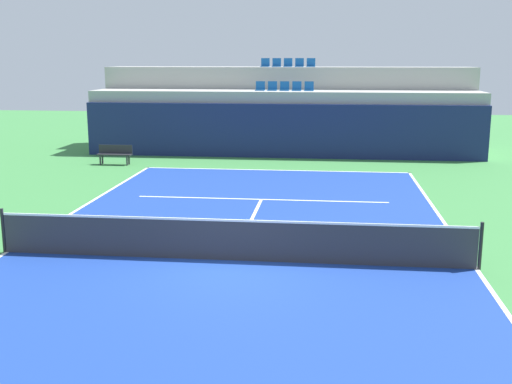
# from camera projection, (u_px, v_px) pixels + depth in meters

# --- Properties ---
(ground_plane) EXTENTS (80.00, 80.00, 0.00)m
(ground_plane) POSITION_uv_depth(u_px,v_px,m) (232.00, 261.00, 14.42)
(ground_plane) COLOR #387A3D
(court_surface) EXTENTS (11.00, 24.00, 0.01)m
(court_surface) POSITION_uv_depth(u_px,v_px,m) (232.00, 260.00, 14.42)
(court_surface) COLOR navy
(court_surface) RESTS_ON ground_plane
(baseline_far) EXTENTS (11.00, 0.10, 0.00)m
(baseline_far) POSITION_uv_depth(u_px,v_px,m) (276.00, 170.00, 26.03)
(baseline_far) COLOR white
(baseline_far) RESTS_ON court_surface
(sideline_left) EXTENTS (0.10, 24.00, 0.00)m
(sideline_left) POSITION_uv_depth(u_px,v_px,m) (7.00, 252.00, 15.03)
(sideline_left) COLOR white
(sideline_left) RESTS_ON court_surface
(sideline_right) EXTENTS (0.10, 24.00, 0.00)m
(sideline_right) POSITION_uv_depth(u_px,v_px,m) (477.00, 269.00, 13.81)
(sideline_right) COLOR white
(sideline_right) RESTS_ON court_surface
(service_line_far) EXTENTS (8.26, 0.10, 0.00)m
(service_line_far) POSITION_uv_depth(u_px,v_px,m) (261.00, 199.00, 20.64)
(service_line_far) COLOR white
(service_line_far) RESTS_ON court_surface
(centre_service_line) EXTENTS (0.10, 6.40, 0.00)m
(centre_service_line) POSITION_uv_depth(u_px,v_px,m) (249.00, 224.00, 17.53)
(centre_service_line) COLOR white
(centre_service_line) RESTS_ON court_surface
(back_wall) EXTENTS (18.61, 0.30, 2.50)m
(back_wall) POSITION_uv_depth(u_px,v_px,m) (282.00, 131.00, 29.13)
(back_wall) COLOR navy
(back_wall) RESTS_ON ground_plane
(stands_tier_lower) EXTENTS (18.61, 2.40, 3.04)m
(stands_tier_lower) POSITION_uv_depth(u_px,v_px,m) (284.00, 122.00, 30.38)
(stands_tier_lower) COLOR #9E9E99
(stands_tier_lower) RESTS_ON ground_plane
(stands_tier_upper) EXTENTS (18.61, 2.40, 4.13)m
(stands_tier_upper) POSITION_uv_depth(u_px,v_px,m) (287.00, 107.00, 32.60)
(stands_tier_upper) COLOR #9E9E99
(stands_tier_upper) RESTS_ON ground_plane
(seating_row_lower) EXTENTS (2.79, 0.44, 0.44)m
(seating_row_lower) POSITION_uv_depth(u_px,v_px,m) (284.00, 88.00, 30.13)
(seating_row_lower) COLOR #145193
(seating_row_lower) RESTS_ON stands_tier_lower
(seating_row_upper) EXTENTS (2.79, 0.44, 0.44)m
(seating_row_upper) POSITION_uv_depth(u_px,v_px,m) (288.00, 64.00, 32.24)
(seating_row_upper) COLOR #145193
(seating_row_upper) RESTS_ON stands_tier_upper
(tennis_net) EXTENTS (11.08, 0.08, 1.07)m
(tennis_net) POSITION_uv_depth(u_px,v_px,m) (232.00, 239.00, 14.32)
(tennis_net) COLOR black
(tennis_net) RESTS_ON court_surface
(player_bench) EXTENTS (1.50, 0.40, 0.85)m
(player_bench) POSITION_uv_depth(u_px,v_px,m) (115.00, 153.00, 27.40)
(player_bench) COLOR #232328
(player_bench) RESTS_ON ground_plane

